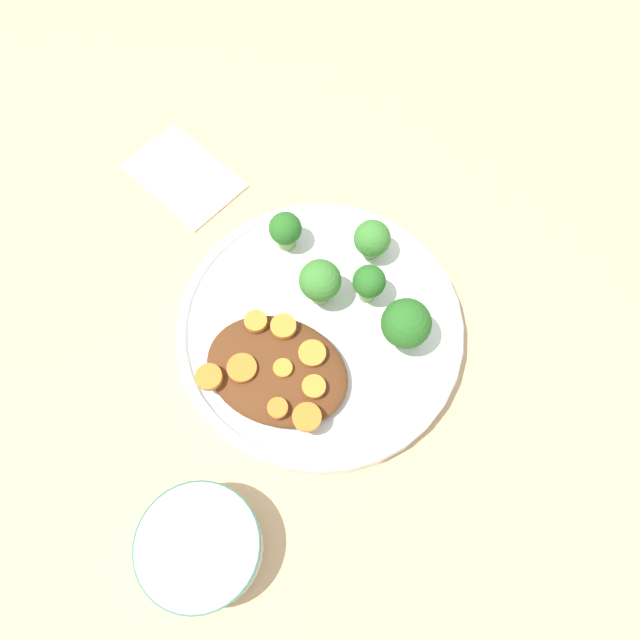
% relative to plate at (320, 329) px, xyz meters
% --- Properties ---
extents(ground_plane, '(4.00, 4.00, 0.00)m').
position_rel_plate_xyz_m(ground_plane, '(0.00, 0.00, -0.01)').
color(ground_plane, tan).
extents(plate, '(0.28, 0.28, 0.03)m').
position_rel_plate_xyz_m(plate, '(0.00, 0.00, 0.00)').
color(plate, white).
rests_on(plate, ground_plane).
extents(dip_bowl, '(0.11, 0.11, 0.05)m').
position_rel_plate_xyz_m(dip_bowl, '(-0.01, -0.23, 0.01)').
color(dip_bowl, white).
rests_on(dip_bowl, ground_plane).
extents(stew_mound, '(0.14, 0.11, 0.02)m').
position_rel_plate_xyz_m(stew_mound, '(-0.02, -0.06, 0.02)').
color(stew_mound, '#5B3319').
rests_on(stew_mound, plate).
extents(broccoli_floret_0, '(0.03, 0.03, 0.05)m').
position_rel_plate_xyz_m(broccoli_floret_0, '(-0.07, 0.07, 0.03)').
color(broccoli_floret_0, '#7FA85B').
rests_on(broccoli_floret_0, plate).
extents(broccoli_floret_1, '(0.04, 0.04, 0.06)m').
position_rel_plate_xyz_m(broccoli_floret_1, '(-0.01, 0.03, 0.04)').
color(broccoli_floret_1, '#7FA85B').
rests_on(broccoli_floret_1, plate).
extents(broccoli_floret_2, '(0.03, 0.03, 0.05)m').
position_rel_plate_xyz_m(broccoli_floret_2, '(0.03, 0.05, 0.04)').
color(broccoli_floret_2, '#7FA85B').
rests_on(broccoli_floret_2, plate).
extents(broccoli_floret_3, '(0.05, 0.05, 0.06)m').
position_rel_plate_xyz_m(broccoli_floret_3, '(0.08, 0.02, 0.04)').
color(broccoli_floret_3, '#7FA85B').
rests_on(broccoli_floret_3, plate).
extents(broccoli_floret_4, '(0.04, 0.04, 0.05)m').
position_rel_plate_xyz_m(broccoli_floret_4, '(0.02, 0.10, 0.04)').
color(broccoli_floret_4, '#759E51').
rests_on(broccoli_floret_4, plate).
extents(carrot_slice_0, '(0.03, 0.03, 0.01)m').
position_rel_plate_xyz_m(carrot_slice_0, '(0.03, -0.10, 0.03)').
color(carrot_slice_0, orange).
rests_on(carrot_slice_0, stew_mound).
extents(carrot_slice_1, '(0.03, 0.03, 0.00)m').
position_rel_plate_xyz_m(carrot_slice_1, '(0.01, -0.04, 0.03)').
color(carrot_slice_1, orange).
rests_on(carrot_slice_1, stew_mound).
extents(carrot_slice_2, '(0.02, 0.02, 0.01)m').
position_rel_plate_xyz_m(carrot_slice_2, '(-0.05, -0.03, 0.03)').
color(carrot_slice_2, orange).
rests_on(carrot_slice_2, stew_mound).
extents(carrot_slice_3, '(0.03, 0.03, 0.00)m').
position_rel_plate_xyz_m(carrot_slice_3, '(-0.05, -0.08, 0.03)').
color(carrot_slice_3, orange).
rests_on(carrot_slice_3, stew_mound).
extents(carrot_slice_4, '(0.02, 0.02, 0.01)m').
position_rel_plate_xyz_m(carrot_slice_4, '(0.02, -0.07, 0.03)').
color(carrot_slice_4, orange).
rests_on(carrot_slice_4, stew_mound).
extents(carrot_slice_5, '(0.02, 0.02, 0.00)m').
position_rel_plate_xyz_m(carrot_slice_5, '(-0.01, -0.06, 0.03)').
color(carrot_slice_5, orange).
rests_on(carrot_slice_5, stew_mound).
extents(carrot_slice_6, '(0.02, 0.02, 0.01)m').
position_rel_plate_xyz_m(carrot_slice_6, '(-0.03, -0.02, 0.03)').
color(carrot_slice_6, orange).
rests_on(carrot_slice_6, stew_mound).
extents(carrot_slice_7, '(0.02, 0.02, 0.01)m').
position_rel_plate_xyz_m(carrot_slice_7, '(-0.00, -0.10, 0.03)').
color(carrot_slice_7, orange).
rests_on(carrot_slice_7, stew_mound).
extents(carrot_slice_8, '(0.02, 0.02, 0.01)m').
position_rel_plate_xyz_m(carrot_slice_8, '(-0.07, -0.10, 0.03)').
color(carrot_slice_8, orange).
rests_on(carrot_slice_8, stew_mound).
extents(napkin, '(0.15, 0.12, 0.01)m').
position_rel_plate_xyz_m(napkin, '(-0.22, 0.12, -0.01)').
color(napkin, beige).
rests_on(napkin, ground_plane).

